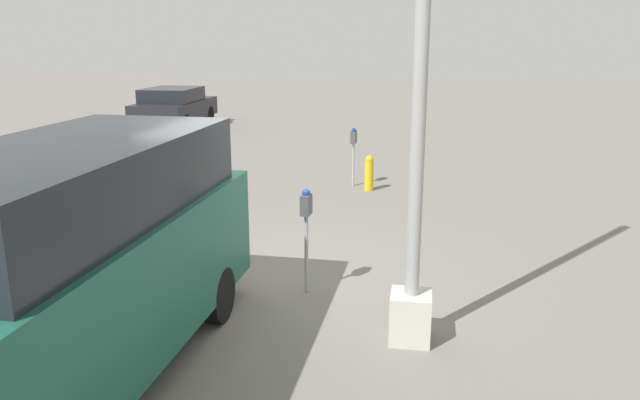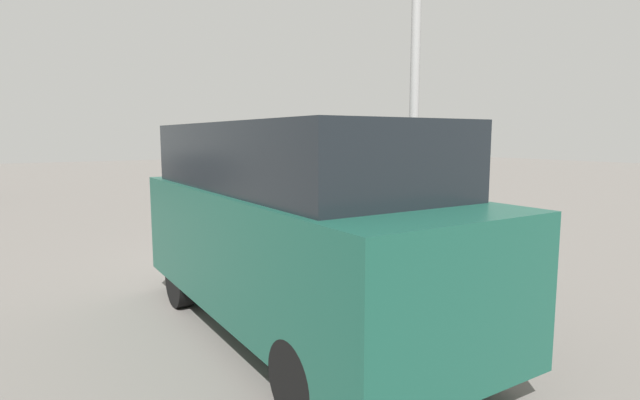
{
  "view_description": "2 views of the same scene",
  "coord_description": "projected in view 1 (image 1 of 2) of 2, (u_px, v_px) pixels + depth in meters",
  "views": [
    {
      "loc": [
        7.53,
        1.96,
        3.25
      ],
      "look_at": [
        0.18,
        0.71,
        1.27
      ],
      "focal_mm": 35.0,
      "sensor_mm": 36.0,
      "label": 1
    },
    {
      "loc": [
        7.23,
        -3.94,
        2.17
      ],
      "look_at": [
        -0.19,
        0.99,
        1.03
      ],
      "focal_mm": 28.0,
      "sensor_mm": 36.0,
      "label": 2
    }
  ],
  "objects": [
    {
      "name": "ground_plane",
      "position": [
        270.0,
        286.0,
        8.33
      ],
      "size": [
        80.0,
        80.0,
        0.0
      ],
      "primitive_type": "plane",
      "color": "slate"
    },
    {
      "name": "parking_meter_near",
      "position": [
        306.0,
        217.0,
        7.88
      ],
      "size": [
        0.21,
        0.13,
        1.39
      ],
      "rotation": [
        0.0,
        0.0,
        -0.09
      ],
      "color": "#9E9EA3",
      "rests_on": "ground"
    },
    {
      "name": "parking_meter_far",
      "position": [
        354.0,
        143.0,
        13.61
      ],
      "size": [
        0.21,
        0.13,
        1.29
      ],
      "rotation": [
        0.0,
        0.0,
        -0.09
      ],
      "color": "#9E9EA3",
      "rests_on": "ground"
    },
    {
      "name": "lamp_post",
      "position": [
        418.0,
        139.0,
        6.28
      ],
      "size": [
        0.44,
        0.44,
        6.79
      ],
      "color": "beige",
      "rests_on": "ground"
    },
    {
      "name": "parked_van",
      "position": [
        71.0,
        261.0,
        5.74
      ],
      "size": [
        5.0,
        1.99,
        2.31
      ],
      "rotation": [
        0.0,
        0.0,
        -0.02
      ],
      "color": "#195142",
      "rests_on": "ground"
    },
    {
      "name": "car_distant",
      "position": [
        174.0,
        106.0,
        22.25
      ],
      "size": [
        3.87,
        1.87,
        1.44
      ],
      "rotation": [
        0.0,
        0.0,
        3.13
      ],
      "color": "black",
      "rests_on": "ground"
    },
    {
      "name": "fire_hydrant",
      "position": [
        369.0,
        173.0,
        13.36
      ],
      "size": [
        0.19,
        0.19,
        0.76
      ],
      "color": "gold",
      "rests_on": "ground"
    }
  ]
}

